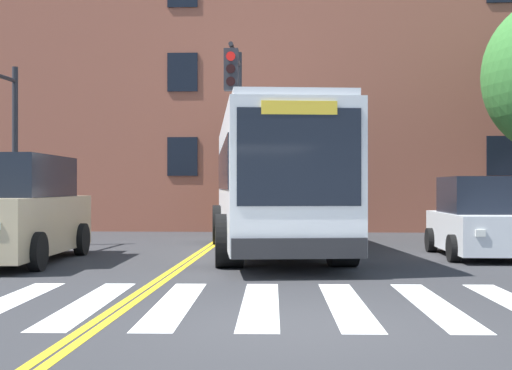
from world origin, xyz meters
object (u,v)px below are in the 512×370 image
object	(u,v)px
car_tan_near_lane	(14,211)
car_white_far_lane	(481,220)
car_black_behind_bus	(300,208)
traffic_light_overhead	(236,110)
city_bus	(271,179)

from	to	relation	value
car_tan_near_lane	car_white_far_lane	xyz separation A→B (m)	(10.35, 1.77, -0.25)
car_black_behind_bus	traffic_light_overhead	size ratio (longest dim) A/B	0.83
car_tan_near_lane	car_white_far_lane	bearing A→B (deg)	9.70
car_black_behind_bus	traffic_light_overhead	distance (m)	9.13
car_tan_near_lane	car_white_far_lane	size ratio (longest dim) A/B	1.34
city_bus	traffic_light_overhead	distance (m)	2.21
car_tan_near_lane	traffic_light_overhead	bearing A→B (deg)	38.69
car_tan_near_lane	traffic_light_overhead	size ratio (longest dim) A/B	0.98
car_tan_near_lane	car_white_far_lane	distance (m)	10.50
car_tan_near_lane	car_black_behind_bus	bearing A→B (deg)	62.81
city_bus	car_black_behind_bus	xyz separation A→B (m)	(0.77, 9.31, -0.99)
car_tan_near_lane	car_black_behind_bus	world-z (taller)	car_tan_near_lane
city_bus	car_tan_near_lane	bearing A→B (deg)	-152.83
traffic_light_overhead	car_white_far_lane	bearing A→B (deg)	-17.38
city_bus	car_black_behind_bus	world-z (taller)	city_bus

